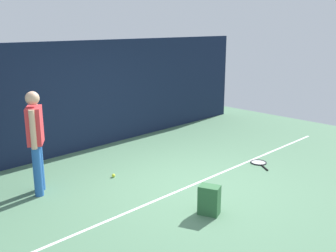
{
  "coord_description": "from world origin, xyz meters",
  "views": [
    {
      "loc": [
        -4.63,
        -4.24,
        2.7
      ],
      "look_at": [
        0.0,
        0.4,
        1.0
      ],
      "focal_mm": 41.81,
      "sensor_mm": 36.0,
      "label": 1
    }
  ],
  "objects": [
    {
      "name": "ground_plane",
      "position": [
        0.0,
        0.0,
        0.0
      ],
      "size": [
        12.0,
        12.0,
        0.0
      ],
      "primitive_type": "plane",
      "color": "#4C7556"
    },
    {
      "name": "back_fence",
      "position": [
        0.0,
        3.0,
        1.19
      ],
      "size": [
        10.0,
        0.1,
        2.38
      ],
      "primitive_type": "cube",
      "color": "#141E38",
      "rests_on": "ground"
    },
    {
      "name": "court_line",
      "position": [
        0.0,
        -0.07,
        0.0
      ],
      "size": [
        9.0,
        0.05,
        0.0
      ],
      "primitive_type": "cube",
      "color": "white",
      "rests_on": "ground"
    },
    {
      "name": "tennis_player",
      "position": [
        -1.89,
        1.51,
        0.97
      ],
      "size": [
        0.41,
        0.46,
        1.7
      ],
      "rotation": [
        0.0,
        0.0,
        0.98
      ],
      "color": "#2659A5",
      "rests_on": "ground"
    },
    {
      "name": "tennis_racket",
      "position": [
        1.9,
        -0.29,
        0.01
      ],
      "size": [
        0.5,
        0.6,
        0.03
      ],
      "rotation": [
        0.0,
        0.0,
        0.95
      ],
      "color": "black",
      "rests_on": "ground"
    },
    {
      "name": "backpack",
      "position": [
        -0.48,
        -0.94,
        0.21
      ],
      "size": [
        0.36,
        0.35,
        0.44
      ],
      "rotation": [
        0.0,
        0.0,
        1.95
      ],
      "color": "#2D6038",
      "rests_on": "ground"
    },
    {
      "name": "tennis_ball_near_player",
      "position": [
        -0.62,
        1.19,
        0.03
      ],
      "size": [
        0.07,
        0.07,
        0.07
      ],
      "primitive_type": "sphere",
      "color": "#CCE033",
      "rests_on": "ground"
    }
  ]
}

